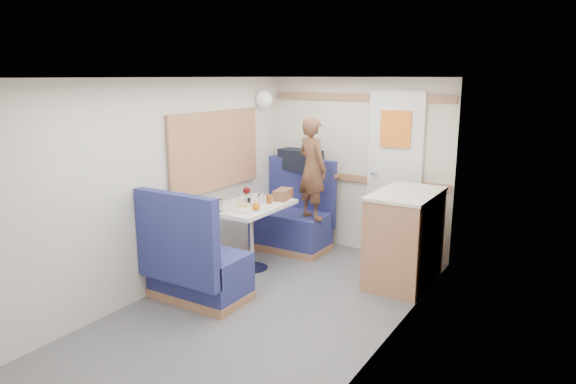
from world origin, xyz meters
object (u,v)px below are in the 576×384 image
Objects in this scene: cheese_block at (244,205)px; duffel_bag at (300,160)px; person at (312,169)px; orange_fruit at (256,206)px; beer_glass at (269,199)px; galley_counter at (404,237)px; dinette_table at (250,219)px; pepper_grinder at (249,202)px; bench_near at (195,269)px; wine_glass at (247,191)px; dome_light at (264,99)px; tray at (253,208)px; tumbler_mid at (248,194)px; bread_loaf at (283,194)px; bench_far at (293,223)px; tumbler_left at (219,205)px; tumbler_right at (261,199)px.

duffel_bag is at bearing 94.06° from cheese_block.
person reaches higher than orange_fruit.
galley_counter is at bearing 18.28° from beer_glass.
dinette_table is 0.38m from orange_fruit.
pepper_grinder is at bearing 91.77° from person.
bench_near reaches higher than cheese_block.
duffel_bag is 5.36× the size of beer_glass.
duffel_bag reaches higher than cheese_block.
galley_counter reaches higher than wine_glass.
dome_light reaches higher than dinette_table.
orange_fruit is at bearing -40.81° from wine_glass.
galley_counter is 2.48× the size of tray.
cheese_block is 0.96× the size of tumbler_mid.
orange_fruit is at bearing -84.47° from bread_loaf.
bench_far reaches higher than wine_glass.
duffel_bag reaches higher than dinette_table.
tumbler_left reaches higher than beer_glass.
cheese_block is 0.56m from bread_loaf.
tray is 4.70× the size of orange_fruit.
duffel_bag is at bearing 87.92° from tumbler_left.
tray is 3.82× the size of beer_glass.
dome_light reaches higher than bread_loaf.
bread_loaf is at bearing 70.06° from tumbler_left.
tumbler_right reaches higher than orange_fruit.
tumbler_mid is at bearing -144.39° from bread_loaf.
dome_light is at bearing 139.54° from bread_loaf.
tray is at bearing 139.34° from orange_fruit.
pepper_grinder is (0.12, -0.12, -0.08)m from wine_glass.
wine_glass is at bearing -80.63° from duffel_bag.
bread_loaf reaches higher than cheese_block.
tumbler_left reaches higher than bread_loaf.
person reaches higher than beer_glass.
person is 11.62× the size of beer_glass.
dinette_table is 9.47× the size of beer_glass.
wine_glass is (-0.40, -0.68, -0.17)m from person.
dome_light is at bearing -177.88° from bench_far.
duffel_bag is 1.11m from tumbler_right.
person is (0.72, -0.13, -0.74)m from dome_light.
dome_light is at bearing 126.78° from beer_glass.
orange_fruit is (0.27, -1.33, -0.25)m from duffel_bag.
tumbler_left is at bearing 101.95° from bench_near.
person is 0.89m from pepper_grinder.
tumbler_mid is at bearing -100.80° from bench_far.
bread_loaf is (0.27, 0.75, -0.00)m from tumbler_left.
dinette_table is at bearing -65.35° from dome_light.
bread_loaf is at bearing 54.54° from wine_glass.
person reaches higher than cheese_block.
cheese_block is (-0.29, -0.89, -0.26)m from person.
galley_counter is at bearing 26.60° from tray.
bench_near reaches higher than tray.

